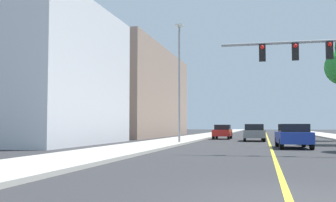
% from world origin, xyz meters
% --- Properties ---
extents(ground, '(192.00, 192.00, 0.00)m').
position_xyz_m(ground, '(0.00, 42.00, 0.00)').
color(ground, '#2D2D30').
extents(sidewalk_left, '(3.78, 168.00, 0.15)m').
position_xyz_m(sidewalk_left, '(-7.92, 42.00, 0.07)').
color(sidewalk_left, '#B2ADA3').
rests_on(sidewalk_left, ground).
extents(lane_marking_center, '(0.16, 144.00, 0.01)m').
position_xyz_m(lane_marking_center, '(0.00, 42.00, 0.00)').
color(lane_marking_center, yellow).
rests_on(lane_marking_center, ground).
extents(building_left_near, '(12.10, 14.51, 10.39)m').
position_xyz_m(building_left_near, '(-18.28, 19.94, 5.20)').
color(building_left_near, silver).
rests_on(building_left_near, ground).
extents(building_left_far, '(12.28, 26.44, 11.05)m').
position_xyz_m(building_left_far, '(-18.37, 42.82, 5.53)').
color(building_left_far, gray).
rests_on(building_left_far, ground).
extents(street_lamp, '(0.56, 0.28, 8.87)m').
position_xyz_m(street_lamp, '(-6.53, 21.77, 5.02)').
color(street_lamp, gray).
rests_on(street_lamp, sidewalk_left).
extents(car_blue, '(2.08, 4.41, 1.48)m').
position_xyz_m(car_blue, '(1.33, 18.09, 0.77)').
color(car_blue, '#1E389E').
rests_on(car_blue, ground).
extents(car_yellow, '(1.94, 3.82, 1.47)m').
position_xyz_m(car_yellow, '(-1.32, 45.46, 0.76)').
color(car_yellow, gold).
rests_on(car_yellow, ground).
extents(car_gray, '(2.04, 4.51, 1.51)m').
position_xyz_m(car_gray, '(-1.27, 29.37, 0.79)').
color(car_gray, slate).
rests_on(car_gray, ground).
extents(car_red, '(1.76, 3.86, 1.47)m').
position_xyz_m(car_red, '(-4.53, 34.14, 0.76)').
color(car_red, red).
rests_on(car_red, ground).
extents(car_black, '(1.94, 4.50, 1.50)m').
position_xyz_m(car_black, '(-1.38, 52.49, 0.76)').
color(car_black, black).
rests_on(car_black, ground).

